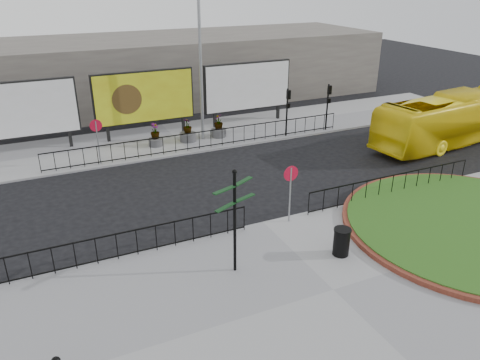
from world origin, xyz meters
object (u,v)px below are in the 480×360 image
fingerpost_sign (235,212)px  planter_c (219,128)px  litter_bin (342,242)px  bus (450,120)px  lamp_post (201,62)px  planter_b (188,133)px  planter_a (155,137)px  billboard_mid (144,97)px

fingerpost_sign → planter_c: size_ratio=2.61×
litter_bin → bus: (13.32, 7.60, 0.87)m
lamp_post → litter_bin: 14.95m
fingerpost_sign → planter_c: (5.01, 13.64, -1.75)m
planter_b → planter_c: planter_c is taller
litter_bin → planter_b: size_ratio=0.74×
planter_c → lamp_post: bearing=180.0°
lamp_post → fingerpost_sign: 14.41m
lamp_post → planter_c: bearing=-0.0°
fingerpost_sign → litter_bin: fingerpost_sign is taller
fingerpost_sign → planter_a: bearing=66.3°
planter_b → fingerpost_sign: bearing=-102.3°
billboard_mid → planter_a: (-0.00, -1.97, -1.94)m
lamp_post → planter_a: lamp_post is taller
bus → planter_a: size_ratio=7.89×
lamp_post → planter_b: 4.33m
fingerpost_sign → planter_b: bearing=58.0°
planter_b → litter_bin: bearing=-86.3°
fingerpost_sign → planter_a: (0.96, 13.64, -1.74)m
billboard_mid → planter_a: bearing=-90.0°
lamp_post → planter_c: (1.04, -0.00, -4.17)m
fingerpost_sign → litter_bin: 4.35m
planter_b → lamp_post: bearing=0.0°
lamp_post → litter_bin: lamp_post is taller
lamp_post → planter_c: size_ratio=6.36×
lamp_post → billboard_mid: bearing=146.7°
billboard_mid → lamp_post: size_ratio=0.67×
lamp_post → bus: 15.25m
lamp_post → planter_b: lamp_post is taller
billboard_mid → planter_b: bearing=-44.3°
billboard_mid → bus: billboard_mid is taller
billboard_mid → lamp_post: bearing=-33.3°
litter_bin → bus: size_ratio=0.10×
lamp_post → bus: size_ratio=0.85×
litter_bin → planter_b: planter_b is taller
bus → planter_b: 15.80m
litter_bin → planter_b: bearing=93.7°
billboard_mid → planter_c: size_ratio=4.27×
bus → litter_bin: bearing=113.1°
planter_a → litter_bin: bearing=-78.4°
planter_a → planter_b: size_ratio=0.97×
lamp_post → fingerpost_sign: bearing=-106.2°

